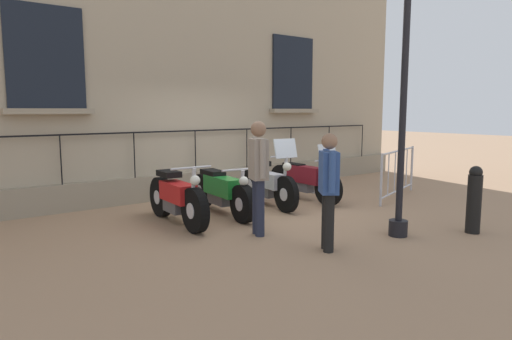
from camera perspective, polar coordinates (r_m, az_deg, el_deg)
ground_plane at (r=8.56m, az=-0.40°, el=-5.25°), size 60.00×60.00×0.00m
building_facade at (r=10.52m, az=-8.93°, el=13.82°), size 0.82×13.43×6.29m
motorcycle_red at (r=7.69m, az=-9.85°, el=-3.56°), size 2.05×0.68×1.02m
motorcycle_green at (r=8.31m, az=-4.30°, el=-2.75°), size 2.20×0.69×0.92m
motorcycle_silver at (r=8.95m, az=1.60°, el=-1.82°), size 1.96×0.59×1.37m
motorcycle_maroon at (r=9.61m, az=6.08°, el=-1.20°), size 2.12×0.55×1.23m
lamppost at (r=7.16m, az=18.33°, el=17.28°), size 0.36×1.06×4.44m
crowd_barrier at (r=10.30m, az=17.32°, el=-0.22°), size 0.74×2.11×1.05m
bollard at (r=7.78m, az=25.62°, el=-3.34°), size 0.22×0.22×1.05m
pedestrian_standing at (r=6.16m, az=9.06°, el=-1.93°), size 0.45×0.39×1.59m
pedestrian_walking at (r=6.83m, az=0.30°, el=-0.15°), size 0.50×0.33×1.73m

